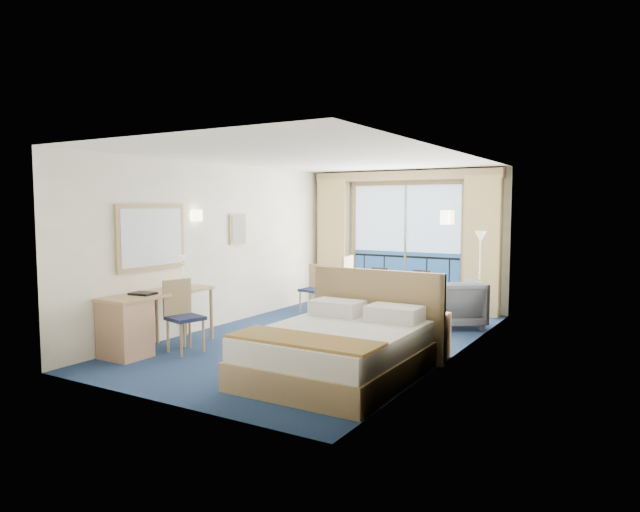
{
  "coord_description": "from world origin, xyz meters",
  "views": [
    {
      "loc": [
        4.28,
        -7.28,
        1.99
      ],
      "look_at": [
        -0.17,
        0.2,
        1.23
      ],
      "focal_mm": 32.0,
      "sensor_mm": 36.0,
      "label": 1
    }
  ],
  "objects_px": {
    "desk": "(133,323)",
    "round_table": "(330,279)",
    "bed": "(339,349)",
    "table_chair_a": "(354,280)",
    "desk_chair": "(182,311)",
    "table_chair_b": "(314,286)",
    "nightstand": "(429,336)",
    "armchair": "(455,303)",
    "floor_lamp": "(480,253)"
  },
  "relations": [
    {
      "from": "round_table",
      "to": "table_chair_b",
      "type": "xyz_separation_m",
      "value": [
        -0.07,
        -0.49,
        -0.08
      ]
    },
    {
      "from": "desk_chair",
      "to": "table_chair_a",
      "type": "height_order",
      "value": "table_chair_a"
    },
    {
      "from": "round_table",
      "to": "table_chair_a",
      "type": "xyz_separation_m",
      "value": [
        0.54,
        -0.07,
        0.01
      ]
    },
    {
      "from": "armchair",
      "to": "floor_lamp",
      "type": "distance_m",
      "value": 1.02
    },
    {
      "from": "desk_chair",
      "to": "table_chair_b",
      "type": "xyz_separation_m",
      "value": [
        0.05,
        3.42,
        -0.05
      ]
    },
    {
      "from": "armchair",
      "to": "desk_chair",
      "type": "height_order",
      "value": "desk_chair"
    },
    {
      "from": "armchair",
      "to": "desk_chair",
      "type": "distance_m",
      "value": 4.43
    },
    {
      "from": "bed",
      "to": "round_table",
      "type": "distance_m",
      "value": 4.48
    },
    {
      "from": "bed",
      "to": "round_table",
      "type": "xyz_separation_m",
      "value": [
        -2.31,
        3.83,
        0.26
      ]
    },
    {
      "from": "desk_chair",
      "to": "table_chair_a",
      "type": "distance_m",
      "value": 3.9
    },
    {
      "from": "desk",
      "to": "desk_chair",
      "type": "relative_size",
      "value": 1.73
    },
    {
      "from": "desk",
      "to": "table_chair_a",
      "type": "relative_size",
      "value": 1.62
    },
    {
      "from": "desk_chair",
      "to": "round_table",
      "type": "bearing_deg",
      "value": 12.86
    },
    {
      "from": "nightstand",
      "to": "round_table",
      "type": "distance_m",
      "value": 3.87
    },
    {
      "from": "round_table",
      "to": "nightstand",
      "type": "bearing_deg",
      "value": -40.71
    },
    {
      "from": "bed",
      "to": "armchair",
      "type": "relative_size",
      "value": 2.55
    },
    {
      "from": "armchair",
      "to": "table_chair_a",
      "type": "relative_size",
      "value": 0.82
    },
    {
      "from": "round_table",
      "to": "table_chair_b",
      "type": "relative_size",
      "value": 0.95
    },
    {
      "from": "desk",
      "to": "table_chair_b",
      "type": "relative_size",
      "value": 1.9
    },
    {
      "from": "bed",
      "to": "table_chair_b",
      "type": "distance_m",
      "value": 4.11
    },
    {
      "from": "round_table",
      "to": "desk",
      "type": "bearing_deg",
      "value": -96.79
    },
    {
      "from": "table_chair_b",
      "to": "desk",
      "type": "bearing_deg",
      "value": -91.61
    },
    {
      "from": "desk",
      "to": "round_table",
      "type": "relative_size",
      "value": 2.0
    },
    {
      "from": "bed",
      "to": "round_table",
      "type": "height_order",
      "value": "bed"
    },
    {
      "from": "desk",
      "to": "round_table",
      "type": "distance_m",
      "value": 4.44
    },
    {
      "from": "desk_chair",
      "to": "table_chair_b",
      "type": "relative_size",
      "value": 1.1
    },
    {
      "from": "bed",
      "to": "floor_lamp",
      "type": "relative_size",
      "value": 1.4
    },
    {
      "from": "round_table",
      "to": "table_chair_b",
      "type": "height_order",
      "value": "table_chair_b"
    },
    {
      "from": "bed",
      "to": "floor_lamp",
      "type": "distance_m",
      "value": 4.12
    },
    {
      "from": "floor_lamp",
      "to": "desk",
      "type": "bearing_deg",
      "value": -126.51
    },
    {
      "from": "bed",
      "to": "round_table",
      "type": "bearing_deg",
      "value": 121.03
    },
    {
      "from": "floor_lamp",
      "to": "table_chair_a",
      "type": "relative_size",
      "value": 1.49
    },
    {
      "from": "nightstand",
      "to": "desk_chair",
      "type": "relative_size",
      "value": 0.61
    },
    {
      "from": "desk",
      "to": "desk_chair",
      "type": "height_order",
      "value": "desk_chair"
    },
    {
      "from": "bed",
      "to": "floor_lamp",
      "type": "bearing_deg",
      "value": 82.17
    },
    {
      "from": "table_chair_a",
      "to": "desk_chair",
      "type": "bearing_deg",
      "value": 165.81
    },
    {
      "from": "desk",
      "to": "round_table",
      "type": "height_order",
      "value": "desk"
    },
    {
      "from": "nightstand",
      "to": "table_chair_b",
      "type": "height_order",
      "value": "table_chair_b"
    },
    {
      "from": "bed",
      "to": "desk_chair",
      "type": "height_order",
      "value": "bed"
    },
    {
      "from": "table_chair_a",
      "to": "table_chair_b",
      "type": "relative_size",
      "value": 1.18
    },
    {
      "from": "desk",
      "to": "bed",
      "type": "bearing_deg",
      "value": 11.48
    },
    {
      "from": "bed",
      "to": "floor_lamp",
      "type": "height_order",
      "value": "floor_lamp"
    },
    {
      "from": "nightstand",
      "to": "desk_chair",
      "type": "bearing_deg",
      "value": -155.35
    },
    {
      "from": "bed",
      "to": "table_chair_a",
      "type": "relative_size",
      "value": 2.09
    },
    {
      "from": "nightstand",
      "to": "armchair",
      "type": "bearing_deg",
      "value": 98.58
    },
    {
      "from": "desk",
      "to": "table_chair_b",
      "type": "distance_m",
      "value": 3.95
    },
    {
      "from": "armchair",
      "to": "table_chair_a",
      "type": "xyz_separation_m",
      "value": [
        -2.06,
        0.35,
        0.2
      ]
    },
    {
      "from": "armchair",
      "to": "round_table",
      "type": "xyz_separation_m",
      "value": [
        -2.61,
        0.42,
        0.19
      ]
    },
    {
      "from": "floor_lamp",
      "to": "table_chair_a",
      "type": "bearing_deg",
      "value": -174.34
    },
    {
      "from": "armchair",
      "to": "table_chair_b",
      "type": "relative_size",
      "value": 0.96
    }
  ]
}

